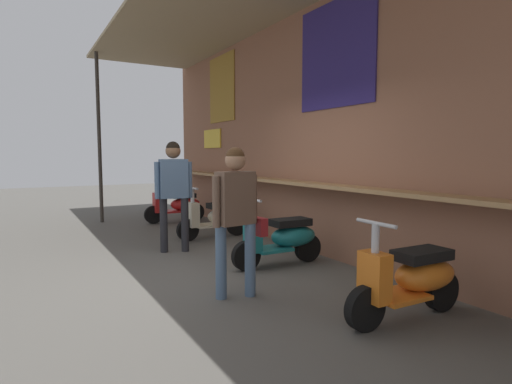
{
  "coord_description": "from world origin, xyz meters",
  "views": [
    {
      "loc": [
        4.64,
        -2.07,
        1.55
      ],
      "look_at": [
        -0.96,
        1.2,
        0.95
      ],
      "focal_mm": 28.53,
      "sensor_mm": 36.0,
      "label": 1
    }
  ],
  "objects_px": {
    "scooter_cream": "(217,217)",
    "shopper_with_handbag": "(237,207)",
    "shopper_browsing": "(174,183)",
    "scooter_red": "(178,205)",
    "scooter_orange": "(412,278)",
    "scooter_teal": "(283,238)"
  },
  "relations": [
    {
      "from": "scooter_teal",
      "to": "shopper_with_handbag",
      "type": "bearing_deg",
      "value": 37.11
    },
    {
      "from": "shopper_browsing",
      "to": "scooter_red",
      "type": "bearing_deg",
      "value": 167.35
    },
    {
      "from": "scooter_orange",
      "to": "scooter_red",
      "type": "bearing_deg",
      "value": -87.7
    },
    {
      "from": "shopper_with_handbag",
      "to": "scooter_cream",
      "type": "bearing_deg",
      "value": -27.59
    },
    {
      "from": "scooter_red",
      "to": "scooter_teal",
      "type": "distance_m",
      "value": 4.32
    },
    {
      "from": "scooter_cream",
      "to": "scooter_orange",
      "type": "distance_m",
      "value": 4.36
    },
    {
      "from": "scooter_orange",
      "to": "shopper_with_handbag",
      "type": "height_order",
      "value": "shopper_with_handbag"
    },
    {
      "from": "scooter_red",
      "to": "shopper_with_handbag",
      "type": "xyz_separation_m",
      "value": [
        5.12,
        -1.15,
        0.59
      ]
    },
    {
      "from": "shopper_browsing",
      "to": "scooter_teal",
      "type": "bearing_deg",
      "value": 42.46
    },
    {
      "from": "scooter_cream",
      "to": "shopper_with_handbag",
      "type": "bearing_deg",
      "value": 67.95
    },
    {
      "from": "scooter_teal",
      "to": "shopper_browsing",
      "type": "xyz_separation_m",
      "value": [
        -1.53,
        -1.05,
        0.71
      ]
    },
    {
      "from": "scooter_red",
      "to": "scooter_orange",
      "type": "relative_size",
      "value": 1.0
    },
    {
      "from": "shopper_with_handbag",
      "to": "scooter_red",
      "type": "bearing_deg",
      "value": -19.3
    },
    {
      "from": "scooter_cream",
      "to": "scooter_orange",
      "type": "xyz_separation_m",
      "value": [
        4.36,
        -0.0,
        0.0
      ]
    },
    {
      "from": "scooter_cream",
      "to": "shopper_with_handbag",
      "type": "relative_size",
      "value": 0.86
    },
    {
      "from": "scooter_cream",
      "to": "shopper_with_handbag",
      "type": "distance_m",
      "value": 3.27
    },
    {
      "from": "scooter_cream",
      "to": "shopper_browsing",
      "type": "bearing_deg",
      "value": 31.42
    },
    {
      "from": "scooter_red",
      "to": "scooter_teal",
      "type": "xyz_separation_m",
      "value": [
        4.32,
        0.0,
        0.0
      ]
    },
    {
      "from": "scooter_red",
      "to": "scooter_cream",
      "type": "xyz_separation_m",
      "value": [
        2.12,
        0.0,
        0.0
      ]
    },
    {
      "from": "scooter_red",
      "to": "shopper_browsing",
      "type": "distance_m",
      "value": 3.06
    },
    {
      "from": "scooter_cream",
      "to": "shopper_with_handbag",
      "type": "height_order",
      "value": "shopper_with_handbag"
    },
    {
      "from": "scooter_orange",
      "to": "scooter_teal",
      "type": "bearing_deg",
      "value": -87.7
    }
  ]
}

